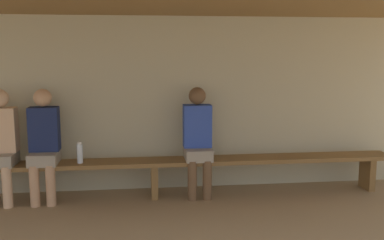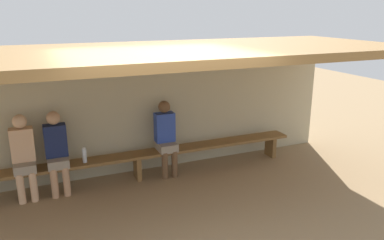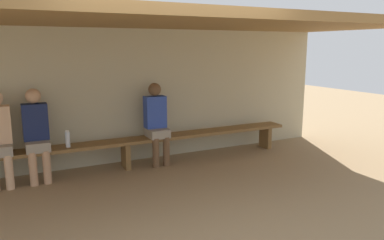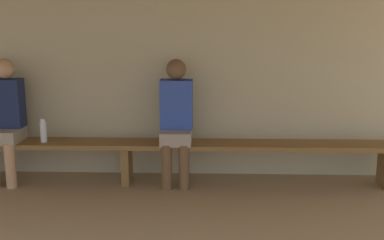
% 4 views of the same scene
% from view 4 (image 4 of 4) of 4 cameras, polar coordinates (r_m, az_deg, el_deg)
% --- Properties ---
extents(back_wall, '(8.00, 0.20, 2.20)m').
position_cam_4_polar(back_wall, '(5.42, -7.29, 5.15)').
color(back_wall, '#B7AD8C').
rests_on(back_wall, ground).
extents(bench, '(6.00, 0.36, 0.46)m').
position_cam_4_polar(bench, '(5.12, -7.87, -3.40)').
color(bench, brown).
rests_on(bench, ground).
extents(player_near_post, '(0.34, 0.42, 1.34)m').
position_cam_4_polar(player_near_post, '(4.98, -1.92, 0.31)').
color(player_near_post, gray).
rests_on(player_near_post, ground).
extents(player_middle, '(0.34, 0.42, 1.34)m').
position_cam_4_polar(player_middle, '(5.42, -21.49, 0.42)').
color(player_middle, gray).
rests_on(player_middle, ground).
extents(water_bottle_orange, '(0.07, 0.07, 0.25)m').
position_cam_4_polar(water_bottle_orange, '(5.26, -17.40, -1.28)').
color(water_bottle_orange, silver).
rests_on(water_bottle_orange, bench).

